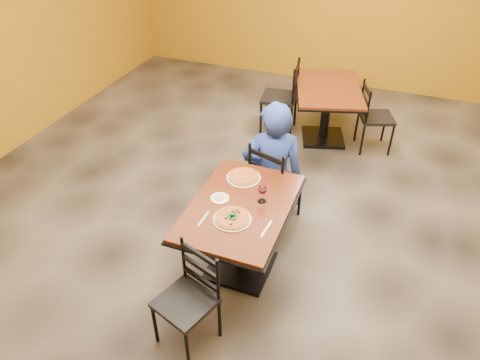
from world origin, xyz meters
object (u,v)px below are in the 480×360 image
at_px(plate_far, 244,178).
at_px(pizza_far, 244,176).
at_px(table_second, 327,101).
at_px(side_plate, 220,198).
at_px(diner, 273,160).
at_px(chair_second_right, 376,118).
at_px(plate_main, 232,219).
at_px(chair_main_near, 185,303).
at_px(wine_glass, 262,193).
at_px(table_main, 241,222).
at_px(chair_second_left, 279,98).
at_px(chair_main_far, 276,181).
at_px(pizza_main, 232,218).

relative_size(plate_far, pizza_far, 1.11).
relative_size(table_second, side_plate, 8.70).
bearing_deg(diner, table_second, -116.34).
bearing_deg(chair_second_right, pizza_far, 136.69).
bearing_deg(plate_main, chair_main_near, -100.33).
bearing_deg(wine_glass, side_plate, -164.61).
height_order(chair_main_near, side_plate, chair_main_near).
relative_size(table_main, side_plate, 7.69).
distance_m(table_second, pizza_far, 2.25).
xyz_separation_m(table_main, table_second, (0.20, 2.59, -0.00)).
bearing_deg(diner, side_plate, 58.61).
height_order(plate_main, side_plate, same).
distance_m(chair_second_left, plate_far, 2.26).
distance_m(chair_main_near, plate_main, 0.74).
bearing_deg(chair_main_far, table_main, 102.38).
relative_size(table_second, plate_far, 4.49).
height_order(chair_second_right, side_plate, chair_second_right).
distance_m(table_main, chair_second_left, 2.62).
distance_m(diner, pizza_main, 1.13).
distance_m(diner, plate_far, 0.58).
relative_size(plate_main, pizza_far, 1.11).
height_order(plate_far, pizza_far, pizza_far).
bearing_deg(pizza_main, table_main, 91.19).
relative_size(chair_main_far, side_plate, 5.77).
distance_m(pizza_main, plate_far, 0.58).
height_order(plate_main, plate_far, same).
distance_m(diner, wine_glass, 0.85).
xyz_separation_m(plate_main, pizza_main, (0.00, 0.00, 0.02)).
distance_m(chair_main_far, plate_far, 0.56).
relative_size(chair_second_left, plate_far, 3.20).
bearing_deg(pizza_far, side_plate, -103.32).
bearing_deg(table_main, side_plate, 175.65).
height_order(diner, wine_glass, diner).
bearing_deg(side_plate, chair_second_right, 68.09).
height_order(chair_second_left, pizza_main, chair_second_left).
height_order(pizza_far, wine_glass, wine_glass).
xyz_separation_m(table_main, plate_main, (0.00, -0.20, 0.20)).
relative_size(chair_second_left, diner, 0.78).
height_order(chair_main_near, pizza_far, chair_main_near).
height_order(chair_main_far, side_plate, chair_main_far).
distance_m(plate_main, wine_glass, 0.35).
bearing_deg(diner, plate_far, 59.44).
relative_size(side_plate, wine_glass, 0.89).
bearing_deg(chair_second_right, table_main, 141.88).
height_order(chair_second_right, diner, diner).
height_order(table_main, chair_main_near, chair_main_near).
bearing_deg(side_plate, pizza_main, -47.04).
bearing_deg(pizza_main, pizza_far, 101.49).
bearing_deg(pizza_main, diner, 90.27).
xyz_separation_m(table_main, chair_main_far, (0.07, 0.80, -0.09)).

